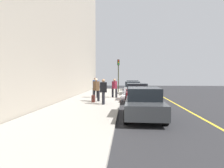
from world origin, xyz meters
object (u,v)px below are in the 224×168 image
parked_car_charcoal (144,103)px  parked_car_white (132,86)px  pedestrian_burgundy_coat (114,87)px  pedestrian_brown_coat (96,89)px  traffic_light_pole (118,70)px  parked_car_maroon (137,92)px  rolling_suitcase (93,99)px  parked_car_silver (133,88)px  pedestrian_blue_coat (96,87)px  pedestrian_black_coat (103,91)px

parked_car_charcoal → parked_car_white: bearing=180.0°
pedestrian_burgundy_coat → pedestrian_brown_coat: bearing=-23.1°
traffic_light_pole → parked_car_maroon: bearing=12.7°
traffic_light_pole → rolling_suitcase: traffic_light_pole is taller
parked_car_maroon → pedestrian_burgundy_coat: pedestrian_burgundy_coat is taller
parked_car_white → pedestrian_burgundy_coat: pedestrian_burgundy_coat is taller
parked_car_silver → parked_car_charcoal: 12.19m
pedestrian_blue_coat → rolling_suitcase: (3.31, 0.35, -0.71)m
pedestrian_burgundy_coat → parked_car_white: bearing=168.9°
pedestrian_brown_coat → rolling_suitcase: (0.55, -0.14, -0.69)m
pedestrian_black_coat → parked_car_charcoal: bearing=34.2°
parked_car_silver → pedestrian_burgundy_coat: 4.53m
pedestrian_blue_coat → rolling_suitcase: bearing=6.0°
traffic_light_pole → pedestrian_burgundy_coat: bearing=-1.0°
pedestrian_brown_coat → pedestrian_blue_coat: 2.81m
traffic_light_pole → rolling_suitcase: size_ratio=4.53×
parked_car_silver → pedestrian_brown_coat: (7.07, -3.04, 0.35)m
traffic_light_pole → pedestrian_black_coat: bearing=-3.3°
parked_car_charcoal → pedestrian_brown_coat: bearing=-148.0°
pedestrian_brown_coat → pedestrian_blue_coat: pedestrian_blue_coat is taller
parked_car_silver → rolling_suitcase: size_ratio=5.06×
parked_car_maroon → pedestrian_burgundy_coat: size_ratio=2.41×
parked_car_silver → pedestrian_black_coat: size_ratio=2.57×
parked_car_silver → traffic_light_pole: bearing=-144.4°
traffic_light_pole → parked_car_white: bearing=151.9°
pedestrian_black_coat → pedestrian_brown_coat: (-1.49, -0.73, 0.02)m
parked_car_charcoal → rolling_suitcase: 5.66m
parked_car_silver → parked_car_charcoal: same height
pedestrian_brown_coat → rolling_suitcase: size_ratio=2.01×
parked_car_white → pedestrian_black_coat: size_ratio=2.52×
pedestrian_black_coat → pedestrian_burgundy_coat: bearing=173.3°
parked_car_maroon → pedestrian_blue_coat: bearing=-111.9°
parked_car_maroon → pedestrian_brown_coat: 3.46m
pedestrian_brown_coat → pedestrian_blue_coat: (-2.76, -0.49, 0.02)m
parked_car_charcoal → pedestrian_blue_coat: size_ratio=2.40×
parked_car_maroon → pedestrian_brown_coat: pedestrian_brown_coat is taller
parked_car_maroon → traffic_light_pole: bearing=-167.3°
parked_car_maroon → pedestrian_brown_coat: size_ratio=2.32×
pedestrian_black_coat → pedestrian_brown_coat: bearing=-153.9°
parked_car_silver → rolling_suitcase: 8.27m
parked_car_silver → pedestrian_black_coat: bearing=-15.1°
parked_car_white → pedestrian_burgundy_coat: (9.95, -1.95, 0.31)m
traffic_light_pole → pedestrian_brown_coat: bearing=-8.2°
parked_car_white → traffic_light_pole: traffic_light_pole is taller
parked_car_charcoal → pedestrian_burgundy_coat: size_ratio=2.56×
parked_car_charcoal → traffic_light_pole: size_ratio=1.09×
parked_car_charcoal → rolling_suitcase: size_ratio=4.94×
parked_car_charcoal → parked_car_silver: bearing=-179.3°
parked_car_white → parked_car_maroon: bearing=-0.0°
parked_car_maroon → pedestrian_brown_coat: (1.29, -3.19, 0.35)m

